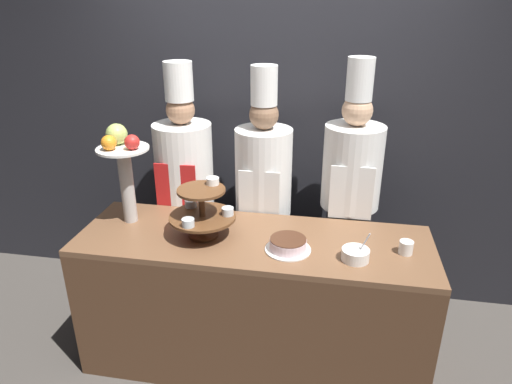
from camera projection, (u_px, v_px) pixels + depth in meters
name	position (u px, v px, depth m)	size (l,w,h in m)	color
wall_back	(276.00, 115.00, 3.27)	(10.00, 0.06, 2.80)	#232328
buffet_counter	(253.00, 301.00, 2.83)	(2.06, 0.67, 0.89)	brown
tiered_stand	(203.00, 210.00, 2.62)	(0.39, 0.39, 0.34)	brown
fruit_pedestal	(123.00, 159.00, 2.71)	(0.31, 0.31, 0.60)	#B2ADA8
cake_round	(288.00, 245.00, 2.52)	(0.26, 0.26, 0.07)	white
cup_white	(406.00, 247.00, 2.48)	(0.08, 0.08, 0.07)	white
serving_bowl_near	(355.00, 255.00, 2.42)	(0.15, 0.15, 0.17)	white
chef_left	(185.00, 184.00, 3.19)	(0.40, 0.40, 1.81)	black
chef_center_left	(263.00, 191.00, 3.11)	(0.38, 0.38, 1.80)	black
chef_center_right	(350.00, 192.00, 3.00)	(0.38, 0.38, 1.86)	#28282D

